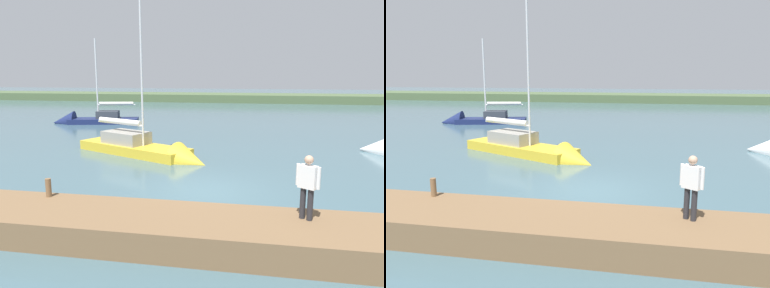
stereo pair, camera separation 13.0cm
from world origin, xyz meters
The scene contains 7 objects.
ground_plane centered at (0.00, 0.00, 0.00)m, with size 200.00×200.00×0.00m, color #42606B.
far_shoreline centered at (0.00, -46.70, 0.00)m, with size 180.00×8.00×2.40m, color #4C603D.
dock_pier centered at (0.00, 4.44, 0.37)m, with size 27.24×2.32×0.74m, color brown.
mooring_post_near centered at (4.09, 3.62, 1.02)m, with size 0.16×0.16×0.55m, color brown.
sailboat_near_dock centered at (3.88, -5.40, 0.15)m, with size 8.17×5.22×9.06m.
sailboat_outer_mooring centered at (12.97, -17.13, 0.20)m, with size 7.71×3.74×8.25m.
person_on_dock centered at (-3.14, 4.05, 1.67)m, with size 0.54×0.42×1.62m.
Camera 2 is at (-2.02, 12.94, 4.27)m, focal length 34.17 mm.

